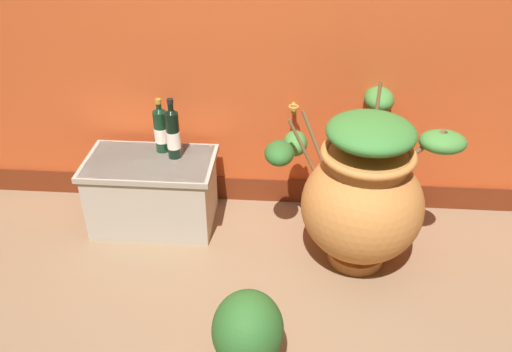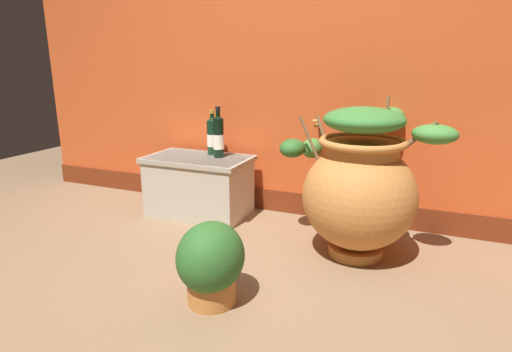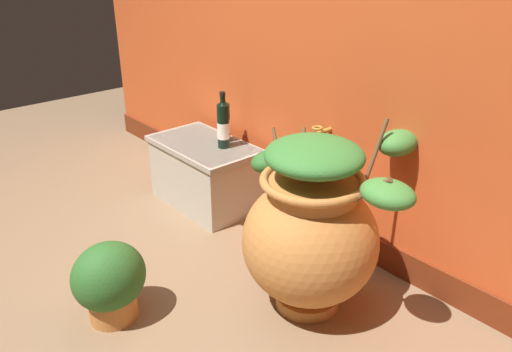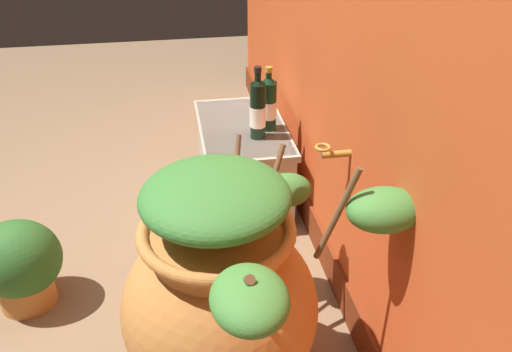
# 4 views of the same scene
# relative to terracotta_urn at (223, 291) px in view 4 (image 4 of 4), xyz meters

# --- Properties ---
(ground_plane) EXTENTS (7.00, 7.00, 0.00)m
(ground_plane) POSITION_rel_terracotta_urn_xyz_m (-0.41, -0.61, -0.40)
(ground_plane) COLOR #896B4C
(terracotta_urn) EXTENTS (0.92, 0.84, 0.83)m
(terracotta_urn) POSITION_rel_terracotta_urn_xyz_m (0.00, 0.00, 0.00)
(terracotta_urn) COLOR #CC7F3D
(terracotta_urn) RESTS_ON ground_plane
(stone_ledge) EXTENTS (0.69, 0.41, 0.40)m
(stone_ledge) POSITION_rel_terracotta_urn_xyz_m (-1.09, 0.22, -0.18)
(stone_ledge) COLOR beige
(stone_ledge) RESTS_ON ground_plane
(wine_bottle_left) EXTENTS (0.07, 0.07, 0.33)m
(wine_bottle_left) POSITION_rel_terracotta_urn_xyz_m (-0.97, 0.27, 0.15)
(wine_bottle_left) COLOR black
(wine_bottle_left) RESTS_ON stone_ledge
(wine_bottle_middle) EXTENTS (0.08, 0.08, 0.30)m
(wine_bottle_middle) POSITION_rel_terracotta_urn_xyz_m (-1.04, 0.34, 0.14)
(wine_bottle_middle) COLOR black
(wine_bottle_middle) RESTS_ON stone_ledge
(potted_shrub) EXTENTS (0.28, 0.32, 0.37)m
(potted_shrub) POSITION_rel_terracotta_urn_xyz_m (-0.49, -0.72, -0.21)
(potted_shrub) COLOR #CC7F3D
(potted_shrub) RESTS_ON ground_plane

